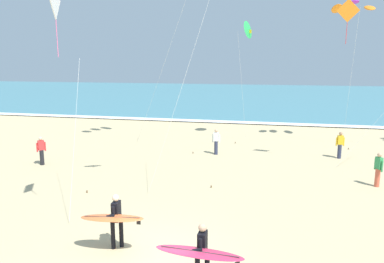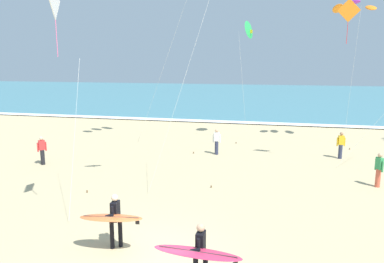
{
  "view_description": "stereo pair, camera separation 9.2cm",
  "coord_description": "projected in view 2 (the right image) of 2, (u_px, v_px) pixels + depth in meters",
  "views": [
    {
      "loc": [
        3.51,
        -9.0,
        5.58
      ],
      "look_at": [
        -0.09,
        6.54,
        2.56
      ],
      "focal_mm": 34.25,
      "sensor_mm": 36.0,
      "label": 1
    },
    {
      "loc": [
        3.6,
        -8.98,
        5.58
      ],
      "look_at": [
        -0.09,
        6.54,
        2.56
      ],
      "focal_mm": 34.25,
      "sensor_mm": 36.0,
      "label": 2
    }
  ],
  "objects": [
    {
      "name": "surfer_lead",
      "position": [
        199.0,
        252.0,
        8.9
      ],
      "size": [
        2.17,
        0.91,
        1.71
      ],
      "color": "black",
      "rests_on": "ground"
    },
    {
      "name": "bystander_yellow_top",
      "position": [
        341.0,
        145.0,
        21.43
      ],
      "size": [
        0.49,
        0.24,
        1.59
      ],
      "color": "#2D334C",
      "rests_on": "ground"
    },
    {
      "name": "bystander_red_top",
      "position": [
        42.0,
        150.0,
        20.17
      ],
      "size": [
        0.36,
        0.4,
        1.59
      ],
      "color": "black",
      "rests_on": "ground"
    },
    {
      "name": "surfer_trailing",
      "position": [
        113.0,
        218.0,
        10.88
      ],
      "size": [
        1.96,
        0.98,
        1.71
      ],
      "color": "black",
      "rests_on": "ground"
    },
    {
      "name": "kite_arc_violet_near",
      "position": [
        354.0,
        6.0,
        23.8
      ],
      "size": [
        2.74,
        2.51,
        9.54
      ],
      "color": "orange",
      "rests_on": "ground"
    },
    {
      "name": "ground_plane",
      "position": [
        142.0,
        261.0,
        10.44
      ],
      "size": [
        160.0,
        160.0,
        0.0
      ],
      "primitive_type": "plane",
      "color": "tan"
    },
    {
      "name": "kite_delta_emerald_low",
      "position": [
        249.0,
        30.0,
        25.64
      ],
      "size": [
        0.99,
        2.38,
        8.47
      ],
      "color": "green",
      "rests_on": "ground"
    },
    {
      "name": "kite_diamond_amber_mid",
      "position": [
        352.0,
        18.0,
        18.11
      ],
      "size": [
        5.24,
        0.52,
        8.68
      ],
      "color": "orange",
      "rests_on": "ground"
    },
    {
      "name": "kite_diamond_ivory_close",
      "position": [
        55.0,
        7.0,
        11.58
      ],
      "size": [
        1.21,
        3.65,
        8.2
      ],
      "color": "white",
      "rests_on": "ground"
    },
    {
      "name": "ocean_water",
      "position": [
        257.0,
        95.0,
        62.58
      ],
      "size": [
        160.0,
        60.0,
        0.08
      ],
      "primitive_type": "cube",
      "color": "teal",
      "rests_on": "ground"
    },
    {
      "name": "bystander_green_top",
      "position": [
        379.0,
        170.0,
        16.52
      ],
      "size": [
        0.31,
        0.45,
        1.59
      ],
      "color": "#D8593F",
      "rests_on": "ground"
    },
    {
      "name": "shoreline_foam",
      "position": [
        238.0,
        122.0,
        34.19
      ],
      "size": [
        160.0,
        1.42,
        0.01
      ],
      "primitive_type": "cube",
      "color": "white",
      "rests_on": "ocean_water"
    },
    {
      "name": "bystander_white_top",
      "position": [
        217.0,
        142.0,
        22.4
      ],
      "size": [
        0.5,
        0.22,
        1.59
      ],
      "color": "#2D334C",
      "rests_on": "ground"
    }
  ]
}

